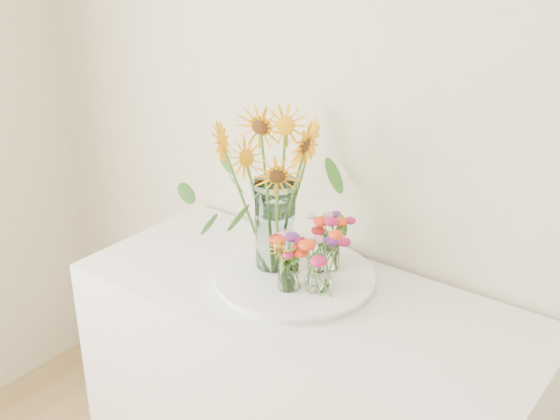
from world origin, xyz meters
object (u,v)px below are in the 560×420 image
(mason_jar, at_px, (275,224))
(small_vase_a, at_px, (288,274))
(small_vase_b, at_px, (319,273))
(small_vase_c, at_px, (329,252))
(tray, at_px, (294,279))
(counter, at_px, (304,417))

(mason_jar, xyz_separation_m, small_vase_a, (0.12, -0.09, -0.09))
(mason_jar, height_order, small_vase_a, mason_jar)
(small_vase_b, xyz_separation_m, small_vase_c, (-0.05, 0.13, -0.00))
(tray, height_order, small_vase_c, small_vase_c)
(tray, bearing_deg, counter, -28.01)
(small_vase_b, bearing_deg, tray, 163.16)
(small_vase_a, bearing_deg, small_vase_b, 33.01)
(mason_jar, xyz_separation_m, small_vase_b, (0.19, -0.05, -0.08))
(mason_jar, relative_size, small_vase_b, 2.48)
(counter, bearing_deg, small_vase_a, -125.85)
(small_vase_a, height_order, small_vase_b, small_vase_b)
(mason_jar, distance_m, small_vase_c, 0.18)
(tray, relative_size, small_vase_a, 4.48)
(small_vase_b, height_order, small_vase_c, same)
(counter, height_order, small_vase_a, small_vase_a)
(counter, relative_size, small_vase_c, 12.36)
(small_vase_b, bearing_deg, small_vase_a, -146.99)
(counter, height_order, small_vase_b, small_vase_b)
(tray, xyz_separation_m, small_vase_b, (0.11, -0.03, 0.07))
(small_vase_a, xyz_separation_m, small_vase_c, (0.02, 0.17, 0.01))
(counter, distance_m, small_vase_b, 0.53)
(tray, bearing_deg, small_vase_c, 57.88)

